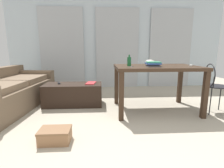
% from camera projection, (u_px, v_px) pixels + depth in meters
% --- Properties ---
extents(ground_plane, '(8.42, 8.42, 0.00)m').
position_uv_depth(ground_plane, '(128.00, 112.00, 2.79)').
color(ground_plane, '#B2A893').
extents(wall_back, '(5.93, 0.10, 2.41)m').
position_uv_depth(wall_back, '(117.00, 44.00, 4.67)').
color(wall_back, silver).
rests_on(wall_back, ground).
extents(curtains, '(4.22, 0.03, 2.17)m').
position_uv_depth(curtains, '(117.00, 49.00, 4.61)').
color(curtains, '#B2B7BC').
rests_on(curtains, ground).
extents(couch, '(1.09, 2.09, 0.70)m').
position_uv_depth(couch, '(7.00, 92.00, 2.95)').
color(couch, brown).
rests_on(couch, ground).
extents(coffee_table, '(1.07, 0.50, 0.41)m').
position_uv_depth(coffee_table, '(74.00, 94.00, 3.15)').
color(coffee_table, black).
rests_on(coffee_table, ground).
extents(craft_table, '(1.36, 0.91, 0.77)m').
position_uv_depth(craft_table, '(156.00, 71.00, 2.77)').
color(craft_table, '#382619').
rests_on(craft_table, ground).
extents(wire_chair, '(0.39, 0.41, 0.81)m').
position_uv_depth(wire_chair, '(213.00, 82.00, 2.70)').
color(wire_chair, black).
rests_on(wire_chair, ground).
extents(bottle_near, '(0.06, 0.06, 0.18)m').
position_uv_depth(bottle_near, '(129.00, 61.00, 2.69)').
color(bottle_near, '#195B2D').
rests_on(bottle_near, craft_table).
extents(bowl, '(0.17, 0.17, 0.09)m').
position_uv_depth(bowl, '(150.00, 62.00, 2.95)').
color(bowl, beige).
rests_on(bowl, craft_table).
extents(book_stack, '(0.25, 0.32, 0.08)m').
position_uv_depth(book_stack, '(153.00, 64.00, 2.61)').
color(book_stack, '#4C4C51').
rests_on(book_stack, craft_table).
extents(tv_remote_on_table, '(0.13, 0.17, 0.02)m').
position_uv_depth(tv_remote_on_table, '(191.00, 65.00, 2.71)').
color(tv_remote_on_table, '#B7B7B2').
rests_on(tv_remote_on_table, craft_table).
extents(scissors, '(0.10, 0.12, 0.00)m').
position_uv_depth(scissors, '(132.00, 67.00, 2.53)').
color(scissors, '#9EA0A5').
rests_on(scissors, craft_table).
extents(tv_remote_primary, '(0.09, 0.17, 0.02)m').
position_uv_depth(tv_remote_primary, '(59.00, 83.00, 3.15)').
color(tv_remote_primary, black).
rests_on(tv_remote_primary, coffee_table).
extents(magazine, '(0.20, 0.32, 0.01)m').
position_uv_depth(magazine, '(91.00, 83.00, 3.16)').
color(magazine, red).
rests_on(magazine, coffee_table).
extents(shoebox, '(0.34, 0.24, 0.16)m').
position_uv_depth(shoebox, '(55.00, 135.00, 1.85)').
color(shoebox, '#996B47').
rests_on(shoebox, ground).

